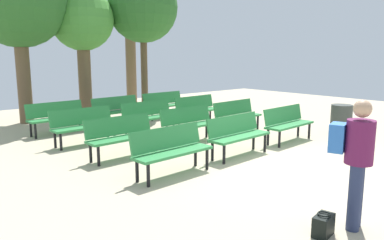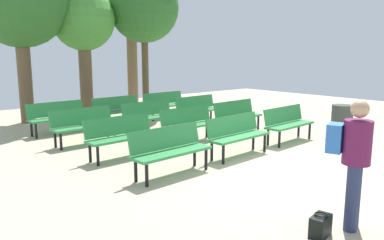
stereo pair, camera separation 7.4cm
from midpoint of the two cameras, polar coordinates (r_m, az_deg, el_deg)
name	(u,v)px [view 1 (the left image)]	position (r m, az deg, el deg)	size (l,w,h in m)	color
ground_plane	(302,171)	(7.46, 16.07, -7.44)	(24.00, 24.00, 0.00)	#BCAD8E
bench_r0_c0	(171,148)	(6.84, -3.53, -4.26)	(1.62, 0.55, 0.87)	#2D8442
bench_r0_c1	(237,133)	(8.16, 6.67, -1.95)	(1.62, 0.57, 0.87)	#2D8442
bench_r0_c2	(287,122)	(9.71, 14.10, -0.25)	(1.63, 0.57, 0.87)	#2D8442
bench_r1_c0	(122,134)	(8.11, -10.90, -2.13)	(1.62, 0.54, 0.87)	#2D8442
bench_r1_c1	(189,122)	(9.33, -0.69, -0.36)	(1.62, 0.53, 0.87)	#2D8442
bench_r1_c2	(237,114)	(10.66, 6.60, 0.90)	(1.63, 0.58, 0.87)	#2D8442
bench_r2_c0	(84,124)	(9.52, -16.38, -0.55)	(1.61, 0.53, 0.87)	#2D8442
bench_r2_c1	(149,115)	(10.53, -6.81, 0.78)	(1.61, 0.52, 0.87)	#2D8442
bench_r2_c2	(197,108)	(11.77, 0.61, 1.83)	(1.63, 0.58, 0.87)	#2D8442
bench_r3_c0	(57,116)	(10.98, -20.06, 0.62)	(1.62, 0.55, 0.87)	#2D8442
bench_r3_c1	(117,109)	(11.82, -11.50, 1.66)	(1.63, 0.59, 0.87)	#2D8442
bench_r3_c2	(164,103)	(12.94, -4.39, 2.56)	(1.61, 0.51, 0.87)	#2D8442
tree_0	(131,71)	(16.28, -9.38, 7.39)	(0.44, 0.44, 2.93)	brown
tree_1	(82,22)	(13.49, -16.57, 14.12)	(2.11, 2.11, 4.39)	brown
tree_2	(143,8)	(14.09, -7.66, 16.55)	(2.51, 2.51, 5.08)	brown
tree_3	(18,0)	(13.08, -25.20, 16.26)	(2.98, 2.98, 5.35)	brown
visitor_with_backpack	(356,156)	(5.08, 23.29, -5.12)	(0.46, 0.59, 1.65)	navy
handbag	(323,225)	(4.99, 18.97, -14.90)	(0.35, 0.23, 0.29)	black
trash_bin	(341,120)	(11.00, 21.59, 0.04)	(0.56, 0.56, 0.82)	#383D38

